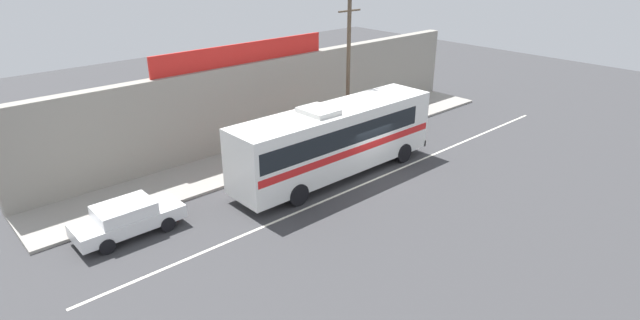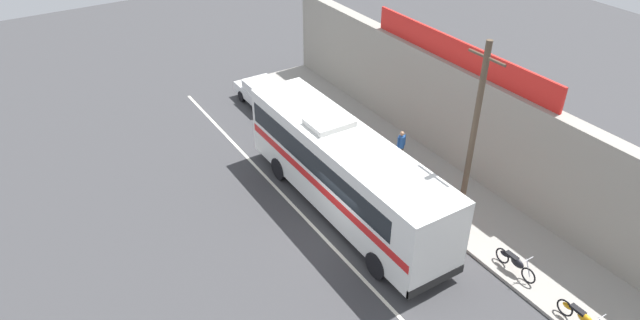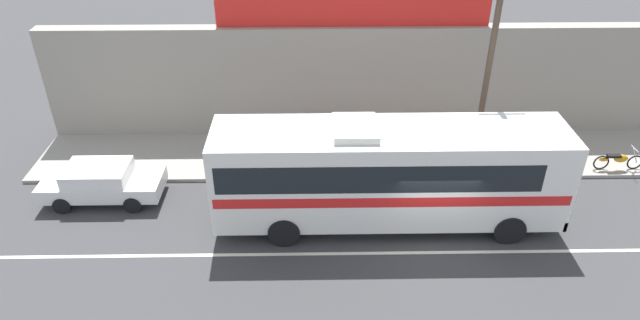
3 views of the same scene
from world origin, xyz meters
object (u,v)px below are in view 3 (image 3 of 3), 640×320
intercity_bus (386,171)px  motorcycle_purple (618,160)px  pedestrian_by_curb (338,135)px  motorcycle_green (542,159)px  parked_car (102,182)px  utility_pole (488,72)px

intercity_bus → motorcycle_purple: (9.50, 2.94, -1.50)m
pedestrian_by_curb → motorcycle_green: bearing=-7.9°
parked_car → pedestrian_by_curb: 9.08m
parked_car → utility_pole: 14.36m
intercity_bus → parked_car: size_ratio=2.69×
motorcycle_purple → pedestrian_by_curb: size_ratio=1.19×
parked_car → motorcycle_purple: size_ratio=2.19×
utility_pole → pedestrian_by_curb: size_ratio=4.87×
pedestrian_by_curb → utility_pole: bearing=-13.6°
parked_car → motorcycle_green: (16.60, 1.60, -0.17)m
intercity_bus → pedestrian_by_curb: bearing=108.0°
intercity_bus → motorcycle_purple: bearing=17.2°
parked_car → pedestrian_by_curb: (8.67, 2.70, 0.36)m
intercity_bus → motorcycle_green: intercity_bus is taller
motorcycle_purple → motorcycle_green: same height
utility_pole → motorcycle_green: bearing=3.2°
intercity_bus → pedestrian_by_curb: size_ratio=6.99×
parked_car → motorcycle_purple: parked_car is taller
utility_pole → pedestrian_by_curb: 6.20m
utility_pole → pedestrian_by_curb: (-5.18, 1.26, -3.18)m
intercity_bus → utility_pole: utility_pole is taller
motorcycle_purple → motorcycle_green: bearing=177.0°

